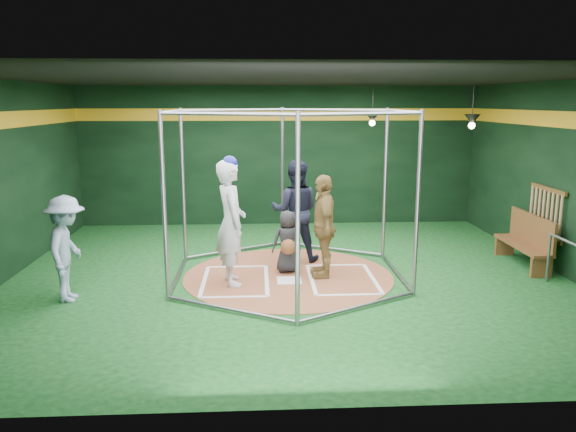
{
  "coord_description": "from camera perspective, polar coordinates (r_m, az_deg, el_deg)",
  "views": [
    {
      "loc": [
        -0.54,
        -9.77,
        3.13
      ],
      "look_at": [
        0.0,
        0.1,
        1.1
      ],
      "focal_mm": 35.0,
      "sensor_mm": 36.0,
      "label": 1
    }
  ],
  "objects": [
    {
      "name": "bat_rack",
      "position": [
        11.73,
        24.7,
        0.32
      ],
      "size": [
        0.07,
        1.25,
        0.98
      ],
      "color": "brown",
      "rests_on": "room_shell"
    },
    {
      "name": "steel_railing",
      "position": [
        10.43,
        26.26,
        -3.72
      ],
      "size": [
        0.05,
        1.03,
        0.88
      ],
      "color": "gray",
      "rests_on": "ground"
    },
    {
      "name": "pendant_lamp_far",
      "position": [
        12.62,
        18.19,
        9.27
      ],
      "size": [
        0.34,
        0.34,
        0.9
      ],
      "color": "black",
      "rests_on": "room_shell"
    },
    {
      "name": "visitor_leopard",
      "position": [
        10.04,
        3.62,
        -1.02
      ],
      "size": [
        0.46,
        1.09,
        1.85
      ],
      "primitive_type": "imported",
      "rotation": [
        0.0,
        0.0,
        -1.56
      ],
      "color": "tan",
      "rests_on": "clay_disc"
    },
    {
      "name": "dugout_bench",
      "position": [
        11.74,
        23.1,
        -2.22
      ],
      "size": [
        0.4,
        1.72,
        1.01
      ],
      "color": "brown",
      "rests_on": "ground"
    },
    {
      "name": "umpire",
      "position": [
        11.04,
        0.73,
        0.52
      ],
      "size": [
        1.06,
        0.88,
        1.99
      ],
      "primitive_type": "imported",
      "rotation": [
        0.0,
        0.0,
        3.0
      ],
      "color": "black",
      "rests_on": "clay_disc"
    },
    {
      "name": "catcher_figure",
      "position": [
        10.33,
        -0.06,
        -2.65
      ],
      "size": [
        0.63,
        0.63,
        1.15
      ],
      "color": "black",
      "rests_on": "clay_disc"
    },
    {
      "name": "home_plate",
      "position": [
        9.98,
        0.13,
        -6.56
      ],
      "size": [
        0.43,
        0.43,
        0.01
      ],
      "primitive_type": "cube",
      "color": "white",
      "rests_on": "clay_disc"
    },
    {
      "name": "bystander_blue",
      "position": [
        9.51,
        -21.56,
        -3.11
      ],
      "size": [
        0.69,
        1.13,
        1.69
      ],
      "primitive_type": "imported",
      "rotation": [
        0.0,
        0.0,
        1.63
      ],
      "color": "#8BA0B8",
      "rests_on": "ground"
    },
    {
      "name": "batting_cage",
      "position": [
        9.92,
        0.03,
        2.15
      ],
      "size": [
        4.05,
        4.67,
        3.0
      ],
      "color": "gray",
      "rests_on": "ground"
    },
    {
      "name": "room_shell",
      "position": [
        9.89,
        0.03,
        3.61
      ],
      "size": [
        10.1,
        9.1,
        3.53
      ],
      "color": "#0D3C13",
      "rests_on": "ground"
    },
    {
      "name": "batter_figure",
      "position": [
        9.63,
        -5.83,
        -0.57
      ],
      "size": [
        0.69,
        0.88,
        2.22
      ],
      "color": "silver",
      "rests_on": "clay_disc"
    },
    {
      "name": "batter_box_right",
      "position": [
        10.12,
        5.52,
        -6.35
      ],
      "size": [
        1.17,
        1.77,
        0.01
      ],
      "color": "white",
      "rests_on": "clay_disc"
    },
    {
      "name": "batter_box_left",
      "position": [
        10.02,
        -5.36,
        -6.54
      ],
      "size": [
        1.17,
        1.77,
        0.01
      ],
      "color": "white",
      "rests_on": "clay_disc"
    },
    {
      "name": "clay_disc",
      "position": [
        10.27,
        0.03,
        -6.1
      ],
      "size": [
        3.8,
        3.8,
        0.01
      ],
      "primitive_type": "cylinder",
      "color": "#965536",
      "rests_on": "ground"
    },
    {
      "name": "pendant_lamp_near",
      "position": [
        13.65,
        8.57,
        9.84
      ],
      "size": [
        0.34,
        0.34,
        0.9
      ],
      "color": "black",
      "rests_on": "room_shell"
    }
  ]
}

